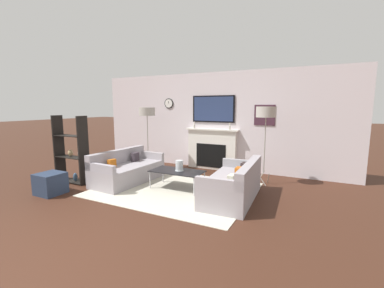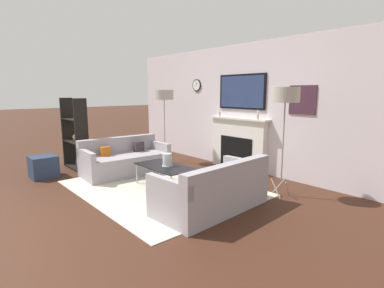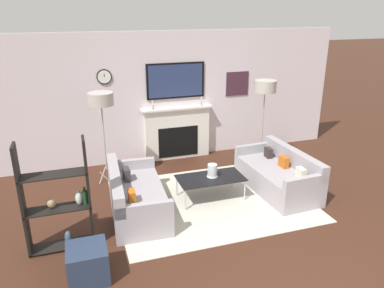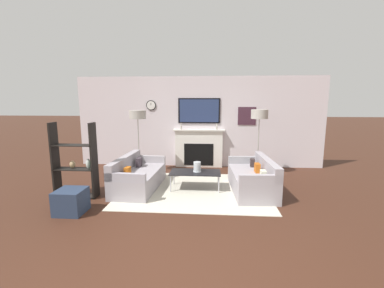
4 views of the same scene
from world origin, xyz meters
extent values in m
cube|color=silver|center=(0.00, 4.93, 1.35)|extent=(7.40, 0.07, 2.70)
cube|color=silver|center=(0.00, 4.81, 0.55)|extent=(1.41, 0.16, 1.10)
cube|color=black|center=(0.00, 4.73, 0.39)|extent=(0.88, 0.01, 0.66)
cube|color=silver|center=(0.00, 4.79, 1.12)|extent=(1.53, 0.22, 0.04)
cylinder|color=#B2AD9E|center=(-0.53, 4.76, 1.19)|extent=(0.04, 0.04, 0.10)
cylinder|color=white|center=(-0.53, 4.76, 1.29)|extent=(0.03, 0.03, 0.09)
cylinder|color=#B2AD9E|center=(0.53, 4.76, 1.19)|extent=(0.04, 0.04, 0.10)
cylinder|color=white|center=(0.53, 4.76, 1.29)|extent=(0.03, 0.03, 0.09)
cube|color=black|center=(0.00, 4.88, 1.69)|extent=(1.24, 0.04, 0.74)
cube|color=navy|center=(0.00, 4.86, 1.69)|extent=(1.16, 0.01, 0.67)
cylinder|color=black|center=(-1.45, 4.88, 1.85)|extent=(0.29, 0.02, 0.29)
cylinder|color=silver|center=(-1.45, 4.86, 1.85)|extent=(0.25, 0.00, 0.25)
cube|color=black|center=(-1.45, 4.86, 1.89)|extent=(0.01, 0.00, 0.06)
cube|color=#402331|center=(1.41, 4.88, 1.54)|extent=(0.52, 0.02, 0.52)
cube|color=beige|center=(0.00, 2.73, 0.01)|extent=(3.22, 2.53, 0.01)
cube|color=#9A939A|center=(-1.26, 2.73, 0.21)|extent=(0.92, 1.77, 0.41)
cube|color=#9A939A|center=(-1.59, 2.75, 0.58)|extent=(0.25, 1.73, 0.32)
cube|color=#9D969B|center=(-1.22, 3.54, 0.50)|extent=(0.83, 0.14, 0.18)
cube|color=#9A959E|center=(-1.30, 1.92, 0.50)|extent=(0.83, 0.14, 0.18)
cube|color=#382F36|center=(-1.36, 3.12, 0.52)|extent=(0.10, 0.22, 0.21)
cube|color=#BC5D17|center=(-1.40, 2.36, 0.51)|extent=(0.11, 0.19, 0.18)
cube|color=#9A939A|center=(1.26, 2.73, 0.22)|extent=(0.91, 1.75, 0.44)
cube|color=#9A939A|center=(1.59, 2.75, 0.59)|extent=(0.25, 1.71, 0.30)
cube|color=#9D969D|center=(1.30, 1.93, 0.53)|extent=(0.83, 0.14, 0.18)
cube|color=#96959A|center=(1.22, 3.54, 0.53)|extent=(0.83, 0.14, 0.18)
cube|color=beige|center=(1.41, 2.24, 0.53)|extent=(0.10, 0.18, 0.18)
cube|color=#B85A1A|center=(1.38, 2.74, 0.54)|extent=(0.11, 0.20, 0.20)
cube|color=#312726|center=(1.36, 3.24, 0.53)|extent=(0.11, 0.19, 0.19)
cube|color=black|center=(0.02, 2.81, 0.39)|extent=(1.14, 0.60, 0.02)
cylinder|color=#B7B7BC|center=(-0.51, 2.55, 0.19)|extent=(0.02, 0.02, 0.38)
cylinder|color=#B7B7BC|center=(0.54, 2.55, 0.19)|extent=(0.02, 0.02, 0.38)
cylinder|color=#B7B7BC|center=(-0.51, 3.07, 0.19)|extent=(0.02, 0.02, 0.38)
cylinder|color=#B7B7BC|center=(0.54, 3.07, 0.19)|extent=(0.02, 0.02, 0.38)
cylinder|color=silver|center=(0.06, 2.84, 0.51)|extent=(0.16, 0.16, 0.23)
cylinder|color=silver|center=(0.06, 2.84, 0.46)|extent=(0.09, 0.09, 0.12)
cylinder|color=silver|center=(0.06, 2.84, 0.40)|extent=(0.19, 0.19, 0.01)
cylinder|color=#9E998E|center=(-1.51, 4.02, 0.14)|extent=(0.09, 0.23, 0.28)
cylinder|color=#9E998E|center=(-1.69, 4.07, 0.14)|extent=(0.17, 0.19, 0.28)
cylinder|color=#9E998E|center=(-1.64, 3.88, 0.14)|extent=(0.23, 0.07, 0.28)
cylinder|color=#9E998E|center=(-1.61, 3.99, 0.89)|extent=(0.02, 0.02, 1.24)
cylinder|color=#B2ADA3|center=(-1.61, 3.99, 1.62)|extent=(0.44, 0.44, 0.23)
cylinder|color=#9E998E|center=(1.72, 4.02, 0.14)|extent=(0.09, 0.23, 0.29)
cylinder|color=#9E998E|center=(1.53, 4.07, 0.14)|extent=(0.17, 0.19, 0.29)
cylinder|color=#9E998E|center=(1.59, 3.88, 0.14)|extent=(0.23, 0.07, 0.29)
cylinder|color=#9E998E|center=(1.61, 3.99, 0.90)|extent=(0.02, 0.02, 1.25)
cylinder|color=#B2ADA3|center=(1.61, 3.99, 1.65)|extent=(0.44, 0.44, 0.24)
cube|color=black|center=(-2.84, 2.14, 0.78)|extent=(0.04, 0.28, 1.56)
cube|color=black|center=(-2.01, 2.14, 0.78)|extent=(0.04, 0.28, 1.56)
cube|color=black|center=(-2.43, 2.14, 0.03)|extent=(0.87, 0.28, 0.02)
cube|color=black|center=(-2.43, 2.14, 0.60)|extent=(0.87, 0.28, 0.01)
cube|color=black|center=(-2.43, 2.14, 1.10)|extent=(0.87, 0.28, 0.02)
ellipsoid|color=silver|center=(-2.15, 2.14, 0.71)|extent=(0.09, 0.09, 0.21)
ellipsoid|color=#395572|center=(-2.35, 2.14, 0.13)|extent=(0.10, 0.10, 0.19)
ellipsoid|color=tan|center=(-2.50, 2.18, 0.68)|extent=(0.12, 0.12, 0.15)
cylinder|color=#194223|center=(-2.07, 2.14, 0.71)|extent=(0.07, 0.07, 0.20)
cylinder|color=#194223|center=(-2.07, 2.14, 0.84)|extent=(0.03, 0.03, 0.05)
cube|color=#253249|center=(-2.12, 1.37, 0.22)|extent=(0.48, 0.48, 0.43)
camera|label=1|loc=(2.70, -1.84, 1.77)|focal=24.00mm
camera|label=2|loc=(4.21, -0.21, 1.68)|focal=28.00mm
camera|label=3|loc=(-2.09, -2.60, 3.14)|focal=35.00mm
camera|label=4|loc=(0.36, -2.80, 1.99)|focal=24.00mm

